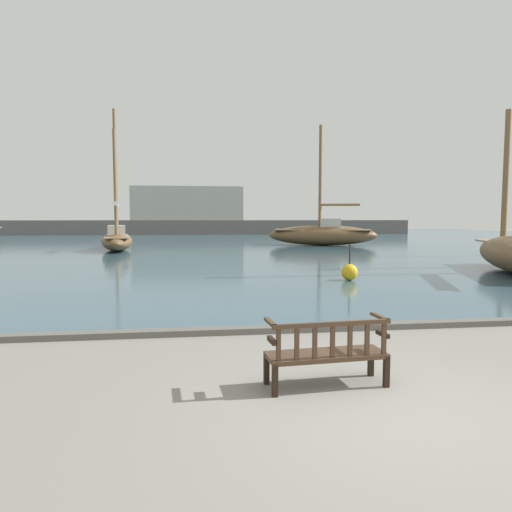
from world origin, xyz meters
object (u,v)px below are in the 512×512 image
at_px(park_bench, 327,352).
at_px(sailboat_far_starboard, 323,234).
at_px(sailboat_outer_port, 117,237).
at_px(channel_buoy, 349,272).

bearing_deg(park_bench, sailboat_far_starboard, 74.19).
bearing_deg(sailboat_outer_port, sailboat_far_starboard, 13.52).
distance_m(sailboat_far_starboard, channel_buoy, 20.86).
bearing_deg(channel_buoy, park_bench, -110.84).
xyz_separation_m(sailboat_outer_port, sailboat_far_starboard, (15.40, 3.70, 0.06)).
relative_size(sailboat_outer_port, sailboat_far_starboard, 0.99).
relative_size(park_bench, sailboat_outer_port, 0.17).
distance_m(park_bench, channel_buoy, 10.13).
bearing_deg(channel_buoy, sailboat_outer_port, 122.53).
relative_size(park_bench, channel_buoy, 1.29).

